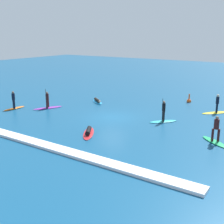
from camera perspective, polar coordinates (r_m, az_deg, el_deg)
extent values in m
plane|color=navy|center=(26.47, 0.00, -1.05)|extent=(120.00, 120.00, 0.00)
ellipsoid|color=#23B266|center=(21.63, 19.52, -5.54)|extent=(2.43, 2.03, 0.10)
cylinder|color=#381414|center=(21.50, 20.16, -4.31)|extent=(0.24, 0.24, 0.90)
cylinder|color=#381414|center=(21.44, 19.12, -4.27)|extent=(0.24, 0.24, 0.90)
cylinder|color=#381414|center=(21.23, 19.83, -2.26)|extent=(0.49, 0.49, 0.69)
sphere|color=brown|center=(21.11, 19.94, -1.07)|extent=(0.31, 0.31, 0.22)
ellipsoid|color=yellow|center=(29.67, 19.79, -0.11)|extent=(2.59, 2.83, 0.07)
cylinder|color=black|center=(29.71, 19.85, 0.82)|extent=(0.23, 0.23, 0.84)
cylinder|color=black|center=(29.40, 19.89, 0.67)|extent=(0.23, 0.23, 0.84)
cylinder|color=black|center=(29.39, 20.00, 2.17)|extent=(0.42, 0.42, 0.67)
sphere|color=beige|center=(29.30, 20.08, 3.04)|extent=(0.34, 0.34, 0.24)
ellipsoid|color=#1E8CD1|center=(32.26, -2.89, 1.98)|extent=(2.41, 2.07, 0.10)
cylinder|color=black|center=(32.26, -2.92, 2.35)|extent=(1.36, 1.13, 0.31)
sphere|color=tan|center=(31.45, -2.47, 2.07)|extent=(0.33, 0.33, 0.24)
ellipsoid|color=red|center=(22.23, -4.62, -4.17)|extent=(2.22, 2.91, 0.08)
cylinder|color=black|center=(22.11, -4.65, -3.68)|extent=(1.05, 1.38, 0.35)
sphere|color=#A37556|center=(22.88, -4.43, -2.98)|extent=(0.31, 0.31, 0.22)
ellipsoid|color=#33C6CC|center=(25.48, 9.99, -1.83)|extent=(2.16, 2.29, 0.08)
cylinder|color=black|center=(25.49, 10.08, -0.69)|extent=(0.29, 0.29, 0.88)
cylinder|color=black|center=(25.20, 10.00, -0.87)|extent=(0.29, 0.29, 0.88)
cylinder|color=black|center=(25.15, 10.12, 0.92)|extent=(0.41, 0.41, 0.68)
sphere|color=#A37556|center=(25.04, 10.17, 1.92)|extent=(0.31, 0.31, 0.22)
cylinder|color=black|center=(24.92, 10.02, 0.30)|extent=(0.38, 0.35, 1.98)
cube|color=black|center=(25.18, 9.92, -1.79)|extent=(0.19, 0.18, 0.32)
ellipsoid|color=orange|center=(31.05, -18.61, 0.68)|extent=(0.70, 2.48, 0.11)
cylinder|color=black|center=(30.75, -18.66, 1.46)|extent=(0.23, 0.23, 0.85)
cylinder|color=black|center=(31.14, -18.72, 1.62)|extent=(0.23, 0.23, 0.85)
cylinder|color=black|center=(30.79, -18.80, 2.89)|extent=(0.33, 0.33, 0.64)
sphere|color=brown|center=(30.71, -18.87, 3.67)|extent=(0.23, 0.23, 0.22)
ellipsoid|color=purple|center=(30.39, -12.48, 0.80)|extent=(1.97, 2.98, 0.08)
cylinder|color=#381414|center=(30.48, -12.43, 1.67)|extent=(0.28, 0.28, 0.78)
cylinder|color=#381414|center=(30.11, -12.61, 1.50)|extent=(0.28, 0.28, 0.78)
cylinder|color=#381414|center=(30.14, -12.60, 2.90)|extent=(0.43, 0.43, 0.65)
sphere|color=brown|center=(30.06, -12.64, 3.70)|extent=(0.28, 0.28, 0.21)
cylinder|color=black|center=(29.88, -12.71, 2.55)|extent=(0.43, 0.25, 1.91)
cube|color=black|center=(30.09, -12.61, 0.85)|extent=(0.21, 0.14, 0.32)
sphere|color=#E55119|center=(33.42, 14.85, 2.08)|extent=(0.49, 0.49, 0.49)
cylinder|color=#E55119|center=(33.35, 14.89, 2.65)|extent=(0.14, 0.14, 0.94)
cube|color=white|center=(20.34, -13.36, -6.26)|extent=(22.06, 0.90, 0.18)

